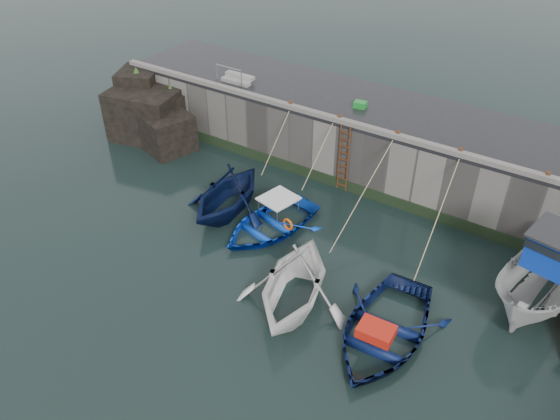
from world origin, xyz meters
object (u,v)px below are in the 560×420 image
Objects in this scene: boat_near_navy at (382,336)px; boat_far_white at (547,279)px; bollard_c at (398,134)px; bollard_e at (548,176)px; bollard_a at (291,104)px; bollard_b at (339,118)px; boat_near_blue at (270,228)px; boat_near_white at (228,211)px; boat_near_blacktrim at (294,302)px; fish_crate at (360,105)px; bollard_d at (460,151)px; ladder at (343,159)px.

boat_near_navy is 6.03m from boat_far_white.
boat_near_navy is 18.84× the size of bollard_c.
boat_near_navy is at bearing -110.48° from bollard_e.
bollard_a is 2.50m from bollard_b.
boat_near_blue is 5.95m from bollard_a.
boat_far_white is at bearing 45.81° from boat_near_navy.
boat_near_white is 0.94× the size of boat_near_blacktrim.
fish_crate is 3.14m from bollard_a.
fish_crate is at bearing 85.50° from bollard_b.
bollard_e is (5.95, 7.62, 3.30)m from boat_near_blacktrim.
boat_near_white is at bearing -121.47° from bollard_b.
bollard_d is (2.60, 0.00, 0.00)m from bollard_c.
bollard_c reaches higher than boat_near_blacktrim.
fish_crate is 1.72m from bollard_b.
boat_near_blue is 8.49× the size of fish_crate.
ladder is 0.70× the size of boat_near_white.
ladder is 4.63m from boat_near_blue.
ladder is 11.43× the size of bollard_a.
boat_near_navy is 9.87m from bollard_b.
bollard_b is (2.76, 4.51, 3.30)m from boat_near_white.
boat_near_blacktrim is (5.31, -3.11, 0.00)m from boat_near_white.
boat_near_white is at bearing -122.51° from fish_crate.
bollard_d is (4.80, 0.34, 1.71)m from ladder.
boat_near_blacktrim is 0.92× the size of boat_near_navy.
boat_near_white is 2.20m from boat_near_blue.
fish_crate reaches higher than bollard_a.
bollard_e is at bearing -19.14° from fish_crate.
bollard_c reaches higher than boat_near_white.
boat_far_white is 7.85m from bollard_c.
bollard_d is at bearing 0.00° from bollard_a.
boat_far_white is (9.17, -2.47, -0.58)m from ladder.
bollard_b is 2.70m from bollard_c.
boat_near_white is 6.23m from bollard_b.
boat_near_navy is at bearing -67.13° from bollard_c.
boat_near_blacktrim is 8.69m from bollard_b.
boat_far_white is 23.20× the size of bollard_e.
fish_crate is 1.96× the size of bollard_b.
bollard_e reaches higher than ladder.
boat_near_blue is 7.11m from fish_crate.
boat_near_blacktrim is 8.31m from bollard_c.
bollard_b reaches higher than boat_near_blacktrim.
ladder is 5.11m from bollard_d.
boat_near_blacktrim is 3.24m from boat_near_navy.
bollard_b is at bearing -102.06° from fish_crate.
bollard_d is at bearing 0.00° from bollard_b.
bollard_c reaches higher than ladder.
ladder is 11.43× the size of bollard_c.
boat_near_white is at bearing -168.44° from boat_near_blue.
boat_near_blacktrim is 8.85× the size of fish_crate.
bollard_a is at bearing 81.09° from boat_near_white.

